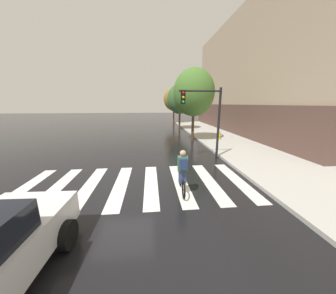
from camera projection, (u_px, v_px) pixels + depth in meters
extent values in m
plane|color=black|center=(123.00, 185.00, 7.43)|extent=(120.00, 120.00, 0.00)
cube|color=#B2AFA8|center=(315.00, 175.00, 8.25)|extent=(6.50, 50.00, 0.15)
cube|color=silver|center=(24.00, 189.00, 7.06)|extent=(0.55, 4.08, 0.01)
cube|color=silver|center=(57.00, 188.00, 7.18)|extent=(0.55, 4.08, 0.01)
cube|color=silver|center=(89.00, 186.00, 7.30)|extent=(0.55, 4.08, 0.01)
cube|color=silver|center=(121.00, 185.00, 7.42)|extent=(0.55, 4.08, 0.01)
cube|color=silver|center=(151.00, 184.00, 7.54)|extent=(0.55, 4.08, 0.01)
cube|color=silver|center=(181.00, 182.00, 7.66)|extent=(0.55, 4.08, 0.01)
cube|color=silver|center=(209.00, 181.00, 7.78)|extent=(0.55, 4.08, 0.01)
cube|color=silver|center=(237.00, 180.00, 7.90)|extent=(0.55, 4.08, 0.01)
cylinder|color=black|center=(67.00, 235.00, 4.13)|extent=(0.27, 0.69, 0.68)
torus|color=black|center=(184.00, 190.00, 6.32)|extent=(0.09, 0.66, 0.66)
torus|color=black|center=(180.00, 178.00, 7.34)|extent=(0.09, 0.66, 0.66)
cylinder|color=black|center=(182.00, 177.00, 6.76)|extent=(0.09, 0.89, 0.05)
cylinder|color=black|center=(182.00, 177.00, 6.59)|extent=(0.04, 0.04, 0.45)
cube|color=#384772|center=(182.00, 175.00, 6.58)|extent=(0.29, 0.21, 0.56)
cube|color=#3F724C|center=(183.00, 164.00, 6.47)|extent=(0.37, 0.26, 0.56)
sphere|color=tan|center=(183.00, 153.00, 6.38)|extent=(0.22, 0.22, 0.22)
cube|color=navy|center=(183.00, 164.00, 6.29)|extent=(0.29, 0.17, 0.40)
cylinder|color=black|center=(218.00, 125.00, 10.51)|extent=(0.14, 0.14, 4.20)
cylinder|color=black|center=(200.00, 91.00, 9.95)|extent=(2.40, 0.10, 0.10)
cube|color=black|center=(183.00, 97.00, 9.94)|extent=(0.24, 0.20, 0.76)
sphere|color=red|center=(183.00, 93.00, 9.78)|extent=(0.14, 0.14, 0.14)
sphere|color=gold|center=(183.00, 97.00, 9.83)|extent=(0.14, 0.14, 0.14)
sphere|color=green|center=(183.00, 102.00, 9.89)|extent=(0.14, 0.14, 0.14)
cylinder|color=gold|center=(219.00, 136.00, 16.04)|extent=(0.22, 0.22, 0.65)
sphere|color=gold|center=(219.00, 132.00, 15.96)|extent=(0.18, 0.18, 0.18)
cylinder|color=gold|center=(221.00, 135.00, 16.05)|extent=(0.12, 0.09, 0.09)
cylinder|color=#4C3823|center=(193.00, 125.00, 15.99)|extent=(0.24, 0.24, 2.83)
ellipsoid|color=#47722D|center=(194.00, 92.00, 15.32)|extent=(3.53, 3.53, 4.06)
cylinder|color=#4C3823|center=(180.00, 120.00, 22.91)|extent=(0.24, 0.24, 2.58)
ellipsoid|color=#386033|center=(180.00, 99.00, 22.29)|extent=(3.20, 3.20, 3.69)
cylinder|color=#4C3823|center=(174.00, 115.00, 30.31)|extent=(0.24, 0.24, 2.70)
ellipsoid|color=olive|center=(174.00, 99.00, 29.67)|extent=(3.37, 3.37, 3.87)
cube|color=brown|center=(290.00, 118.00, 21.47)|extent=(15.87, 24.59, 3.20)
cube|color=tan|center=(299.00, 62.00, 19.97)|extent=(15.56, 24.09, 9.40)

